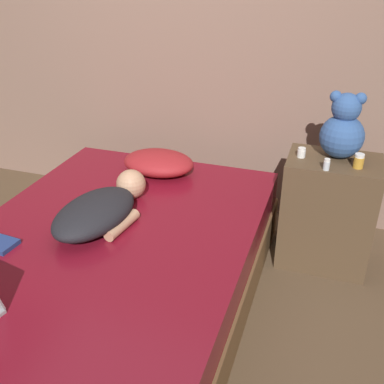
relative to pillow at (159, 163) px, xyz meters
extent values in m
plane|color=brown|center=(0.03, -0.77, -0.52)|extent=(12.00, 12.00, 0.00)
cube|color=#846656|center=(0.03, 0.54, 0.78)|extent=(8.00, 0.06, 2.60)
cube|color=brown|center=(0.03, -0.77, -0.40)|extent=(1.48, 2.06, 0.25)
cube|color=maroon|center=(0.03, -0.77, -0.17)|extent=(1.45, 2.02, 0.20)
cube|color=brown|center=(1.09, 0.00, -0.18)|extent=(0.53, 0.38, 0.70)
ellipsoid|color=maroon|center=(0.00, 0.00, 0.00)|extent=(0.47, 0.34, 0.14)
ellipsoid|color=black|center=(-0.07, -0.72, 0.01)|extent=(0.40, 0.60, 0.16)
sphere|color=tan|center=(-0.02, -0.37, 0.01)|extent=(0.17, 0.17, 0.17)
cylinder|color=tan|center=(0.08, -0.71, -0.04)|extent=(0.09, 0.26, 0.06)
sphere|color=#335693|center=(1.11, 0.06, 0.30)|extent=(0.25, 0.25, 0.25)
sphere|color=#335693|center=(1.11, 0.06, 0.46)|extent=(0.16, 0.16, 0.16)
sphere|color=#335693|center=(1.04, 0.06, 0.52)|extent=(0.06, 0.06, 0.06)
sphere|color=#335693|center=(1.17, 0.06, 0.52)|extent=(0.06, 0.06, 0.06)
cylinder|color=white|center=(0.90, -0.02, 0.19)|extent=(0.05, 0.05, 0.04)
cylinder|color=white|center=(0.90, -0.02, 0.22)|extent=(0.04, 0.04, 0.01)
cylinder|color=gold|center=(1.21, -0.07, 0.20)|extent=(0.06, 0.06, 0.06)
cylinder|color=white|center=(1.21, -0.07, 0.24)|extent=(0.05, 0.05, 0.02)
cylinder|color=silver|center=(1.05, -0.15, 0.20)|extent=(0.03, 0.03, 0.05)
cylinder|color=white|center=(1.05, -0.15, 0.23)|extent=(0.03, 0.03, 0.01)
camera|label=1|loc=(1.06, -2.48, 1.21)|focal=42.00mm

